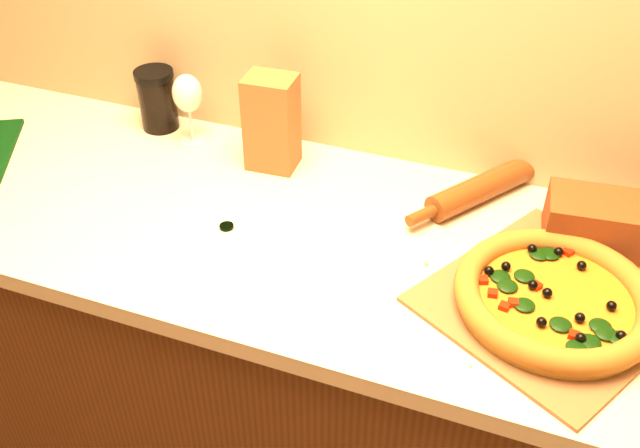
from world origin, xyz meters
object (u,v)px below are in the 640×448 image
at_px(dark_jar, 157,99).
at_px(rolling_pin, 484,187).
at_px(pizza, 555,298).
at_px(wine_glass, 187,95).
at_px(pizza_peel, 559,297).

bearing_deg(dark_jar, rolling_pin, -1.62).
height_order(pizza, wine_glass, wine_glass).
xyz_separation_m(pizza_peel, dark_jar, (-1.01, 0.29, 0.07)).
distance_m(pizza_peel, pizza, 0.05).
relative_size(pizza, dark_jar, 2.33).
relative_size(pizza, wine_glass, 2.02).
bearing_deg(rolling_pin, wine_glass, -179.11).
bearing_deg(dark_jar, pizza, -18.20).
xyz_separation_m(pizza, wine_glass, (-0.89, 0.30, 0.09)).
bearing_deg(pizza_peel, wine_glass, -167.21).
xyz_separation_m(pizza, dark_jar, (-1.00, 0.33, 0.05)).
bearing_deg(pizza, wine_glass, 161.69).
relative_size(pizza_peel, dark_jar, 3.96).
bearing_deg(wine_glass, rolling_pin, 0.89).
bearing_deg(rolling_pin, dark_jar, 178.38).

